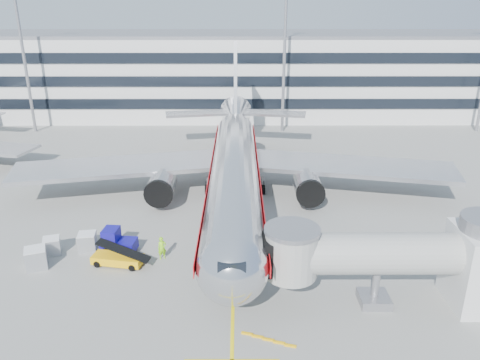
{
  "coord_description": "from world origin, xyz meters",
  "views": [
    {
      "loc": [
        0.44,
        -37.33,
        21.0
      ],
      "look_at": [
        0.57,
        7.39,
        4.0
      ],
      "focal_mm": 35.0,
      "sensor_mm": 36.0,
      "label": 1
    }
  ],
  "objects_px": {
    "cargo_container_left": "(87,242)",
    "ramp_worker": "(162,248)",
    "main_jet": "(235,164)",
    "baggage_tug": "(117,242)",
    "belt_loader": "(118,258)",
    "cargo_container_front": "(36,258)",
    "cargo_container_right": "(52,246)"
  },
  "relations": [
    {
      "from": "cargo_container_left",
      "to": "ramp_worker",
      "type": "bearing_deg",
      "value": -12.92
    },
    {
      "from": "cargo_container_left",
      "to": "main_jet",
      "type": "bearing_deg",
      "value": 41.19
    },
    {
      "from": "main_jet",
      "to": "cargo_container_right",
      "type": "bearing_deg",
      "value": -142.99
    },
    {
      "from": "cargo_container_left",
      "to": "ramp_worker",
      "type": "xyz_separation_m",
      "value": [
        7.0,
        -1.61,
        0.22
      ]
    },
    {
      "from": "baggage_tug",
      "to": "ramp_worker",
      "type": "xyz_separation_m",
      "value": [
        4.25,
        -1.21,
        0.04
      ]
    },
    {
      "from": "main_jet",
      "to": "baggage_tug",
      "type": "relative_size",
      "value": 15.88
    },
    {
      "from": "cargo_container_left",
      "to": "cargo_container_right",
      "type": "xyz_separation_m",
      "value": [
        -2.97,
        -0.64,
        -0.06
      ]
    },
    {
      "from": "baggage_tug",
      "to": "cargo_container_front",
      "type": "distance_m",
      "value": 6.69
    },
    {
      "from": "baggage_tug",
      "to": "cargo_container_right",
      "type": "distance_m",
      "value": 5.73
    },
    {
      "from": "ramp_worker",
      "to": "cargo_container_right",
      "type": "bearing_deg",
      "value": 150.18
    },
    {
      "from": "cargo_container_left",
      "to": "belt_loader",
      "type": "bearing_deg",
      "value": -38.05
    },
    {
      "from": "main_jet",
      "to": "belt_loader",
      "type": "relative_size",
      "value": 10.98
    },
    {
      "from": "belt_loader",
      "to": "cargo_container_right",
      "type": "bearing_deg",
      "value": 162.56
    },
    {
      "from": "main_jet",
      "to": "cargo_container_right",
      "type": "height_order",
      "value": "main_jet"
    },
    {
      "from": "cargo_container_left",
      "to": "cargo_container_right",
      "type": "relative_size",
      "value": 0.97
    },
    {
      "from": "main_jet",
      "to": "cargo_container_front",
      "type": "distance_m",
      "value": 22.39
    },
    {
      "from": "cargo_container_right",
      "to": "cargo_container_left",
      "type": "bearing_deg",
      "value": 12.09
    },
    {
      "from": "cargo_container_front",
      "to": "cargo_container_right",
      "type": "bearing_deg",
      "value": 79.93
    },
    {
      "from": "baggage_tug",
      "to": "cargo_container_left",
      "type": "bearing_deg",
      "value": 171.73
    },
    {
      "from": "cargo_container_front",
      "to": "main_jet",
      "type": "bearing_deg",
      "value": 41.31
    },
    {
      "from": "belt_loader",
      "to": "cargo_container_right",
      "type": "xyz_separation_m",
      "value": [
        -6.32,
        1.99,
        0.14
      ]
    },
    {
      "from": "main_jet",
      "to": "baggage_tug",
      "type": "xyz_separation_m",
      "value": [
        -10.48,
        -11.98,
        -3.24
      ]
    },
    {
      "from": "ramp_worker",
      "to": "cargo_container_left",
      "type": "bearing_deg",
      "value": 142.81
    },
    {
      "from": "belt_loader",
      "to": "cargo_container_left",
      "type": "relative_size",
      "value": 2.69
    },
    {
      "from": "cargo_container_front",
      "to": "ramp_worker",
      "type": "relative_size",
      "value": 1.05
    },
    {
      "from": "ramp_worker",
      "to": "main_jet",
      "type": "bearing_deg",
      "value": 40.42
    },
    {
      "from": "cargo_container_left",
      "to": "cargo_container_right",
      "type": "bearing_deg",
      "value": -167.91
    },
    {
      "from": "cargo_container_left",
      "to": "ramp_worker",
      "type": "height_order",
      "value": "ramp_worker"
    },
    {
      "from": "belt_loader",
      "to": "baggage_tug",
      "type": "distance_m",
      "value": 2.33
    },
    {
      "from": "belt_loader",
      "to": "cargo_container_front",
      "type": "xyz_separation_m",
      "value": [
        -6.75,
        -0.42,
        0.28
      ]
    },
    {
      "from": "belt_loader",
      "to": "ramp_worker",
      "type": "xyz_separation_m",
      "value": [
        3.65,
        1.02,
        0.42
      ]
    },
    {
      "from": "cargo_container_front",
      "to": "ramp_worker",
      "type": "xyz_separation_m",
      "value": [
        10.4,
        1.43,
        0.14
      ]
    }
  ]
}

